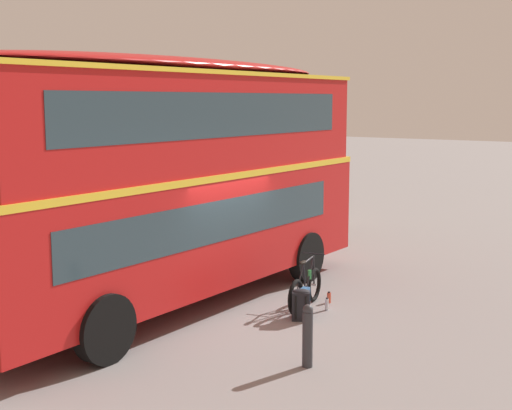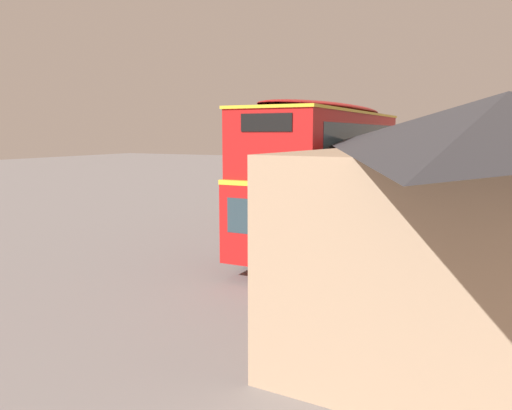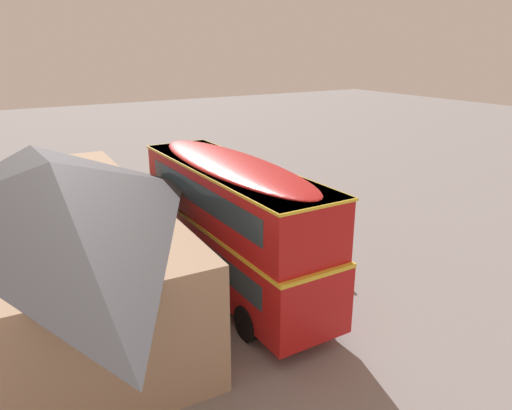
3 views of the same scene
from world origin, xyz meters
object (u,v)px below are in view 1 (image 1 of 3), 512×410
(double_decker_bus, at_px, (174,171))
(backpack_on_ground, at_px, (301,304))
(water_bottle_clear_plastic, at_px, (327,304))
(water_bottle_red_squeeze, at_px, (329,298))
(touring_bicycle, at_px, (305,290))
(kerb_bollard, at_px, (308,335))

(double_decker_bus, xyz_separation_m, backpack_on_ground, (0.51, -2.55, -2.34))
(water_bottle_clear_plastic, height_order, water_bottle_red_squeeze, water_bottle_clear_plastic)
(double_decker_bus, height_order, touring_bicycle, double_decker_bus)
(double_decker_bus, xyz_separation_m, touring_bicycle, (1.18, -2.25, -2.27))
(kerb_bollard, bearing_deg, backpack_on_ground, 33.31)
(double_decker_bus, xyz_separation_m, water_bottle_clear_plastic, (1.32, -2.65, -2.53))
(backpack_on_ground, bearing_deg, kerb_bollard, -146.69)
(water_bottle_clear_plastic, xyz_separation_m, water_bottle_red_squeeze, (0.46, 0.21, -0.01))
(water_bottle_red_squeeze, bearing_deg, water_bottle_clear_plastic, -155.93)
(touring_bicycle, xyz_separation_m, kerb_bollard, (-2.61, -1.58, 0.13))
(touring_bicycle, xyz_separation_m, water_bottle_clear_plastic, (0.15, -0.40, -0.25))
(backpack_on_ground, bearing_deg, water_bottle_clear_plastic, -6.99)
(double_decker_bus, xyz_separation_m, water_bottle_red_squeeze, (1.79, -2.44, -2.54))
(water_bottle_clear_plastic, relative_size, kerb_bollard, 0.25)
(water_bottle_red_squeeze, distance_m, kerb_bollard, 3.53)
(double_decker_bus, distance_m, kerb_bollard, 4.61)
(double_decker_bus, relative_size, backpack_on_ground, 16.94)
(double_decker_bus, height_order, kerb_bollard, double_decker_bus)
(touring_bicycle, relative_size, water_bottle_red_squeeze, 7.31)
(backpack_on_ground, bearing_deg, touring_bicycle, 24.24)
(backpack_on_ground, relative_size, water_bottle_red_squeeze, 2.54)
(double_decker_bus, bearing_deg, backpack_on_ground, -78.57)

